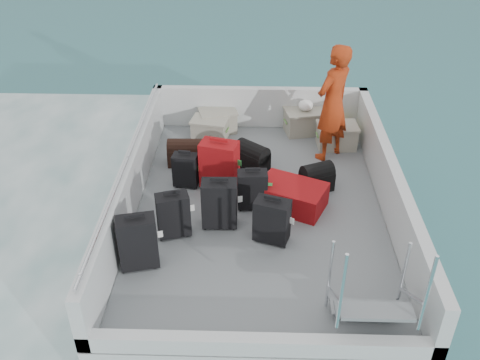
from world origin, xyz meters
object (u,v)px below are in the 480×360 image
Objects in this scene: suitcase_1 at (173,216)px; passenger at (333,103)px; crate_1 at (218,122)px; suitcase_8 at (292,196)px; crate_0 at (210,130)px; suitcase_2 at (186,171)px; suitcase_4 at (219,204)px; suitcase_7 at (252,190)px; suitcase_6 at (272,221)px; crate_3 at (337,137)px; suitcase_0 at (138,243)px; crate_2 at (305,122)px; suitcase_5 at (219,165)px.

passenger is (2.16, 2.05, 0.60)m from suitcase_1.
passenger is at bearing -23.76° from crate_1.
suitcase_8 reaches higher than crate_0.
suitcase_4 is (0.54, -0.91, 0.08)m from suitcase_2.
suitcase_7 reaches higher than crate_0.
crate_3 is (1.10, 2.41, -0.11)m from suitcase_6.
crate_3 is (1.76, 2.12, -0.15)m from suitcase_4.
suitcase_0 is 0.38× the size of passenger.
suitcase_4 is at bearing -116.08° from crate_2.
crate_1 is at bearing 65.36° from suitcase_1.
passenger reaches higher than crate_0.
suitcase_7 reaches higher than crate_1.
crate_2 is at bearing 62.88° from suitcase_4.
suitcase_8 is at bearing -9.89° from suitcase_5.
crate_1 is 0.92× the size of crate_2.
crate_2 is 1.05× the size of crate_3.
suitcase_4 is at bearing -51.40° from suitcase_2.
crate_2 is (1.58, 0.29, 0.02)m from crate_0.
crate_3 is (2.30, 1.21, -0.07)m from suitcase_2.
passenger is at bearing -67.96° from crate_2.
suitcase_6 is (1.20, -1.20, 0.04)m from suitcase_2.
suitcase_4 is at bearing 4.40° from suitcase_1.
suitcase_5 is 1.19× the size of crate_3.
crate_2 is (1.46, 0.00, 0.02)m from crate_1.
suitcase_0 is 1.16× the size of suitcase_6.
crate_2 is at bearing 10.44° from crate_0.
suitcase_4 is 0.76× the size of suitcase_8.
suitcase_6 is (1.55, 0.52, -0.05)m from suitcase_0.
suitcase_1 is 1.04× the size of crate_1.
suitcase_5 is at bearing 90.10° from suitcase_8.
crate_2 is at bearing 96.69° from suitcase_6.
suitcase_6 reaches higher than suitcase_7.
suitcase_6 is (0.66, -0.29, -0.03)m from suitcase_4.
suitcase_4 is 1.06m from suitcase_8.
suitcase_2 is 0.28× the size of passenger.
suitcase_8 is 1.45× the size of crate_3.
passenger reaches higher than suitcase_0.
suitcase_2 is 1.06m from suitcase_4.
suitcase_7 is (-0.25, 0.69, -0.02)m from suitcase_6.
suitcase_2 is 0.91× the size of suitcase_7.
suitcase_0 is at bearing -136.37° from suitcase_1.
suitcase_2 is 0.77× the size of suitcase_4.
suitcase_6 is 0.74m from suitcase_7.
suitcase_7 is at bearing -69.44° from crate_0.
suitcase_7 is at bearing -111.37° from crate_2.
crate_1 is at bearing 101.22° from suitcase_7.
crate_3 is at bearing -45.31° from crate_2.
suitcase_4 is 2.91m from crate_2.
suitcase_4 is 2.49m from passenger.
crate_2 is (1.84, 2.83, -0.11)m from suitcase_1.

